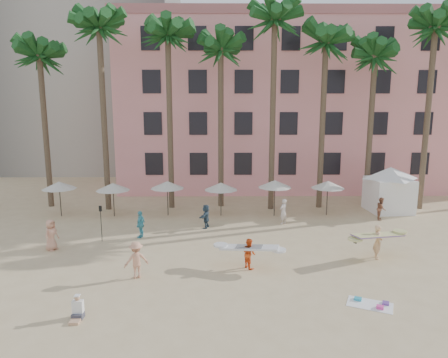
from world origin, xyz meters
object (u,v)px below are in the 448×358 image
pink_hotel (297,107)px  carrier_white (249,252)px  carrier_yellow (378,240)px  cabana (389,185)px

pink_hotel → carrier_white: pink_hotel is taller
carrier_white → carrier_yellow: bearing=9.7°
pink_hotel → carrier_yellow: size_ratio=10.91×
carrier_yellow → carrier_white: bearing=-170.3°
cabana → carrier_white: size_ratio=1.56×
carrier_white → cabana: bearing=43.3°
pink_hotel → cabana: 14.61m
cabana → carrier_white: (-11.67, -10.99, -1.22)m
pink_hotel → cabana: (5.08, -12.35, -5.93)m
pink_hotel → carrier_yellow: bearing=-88.8°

